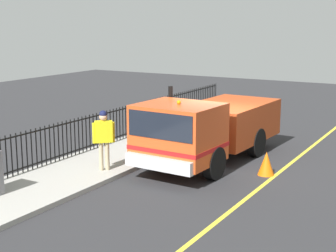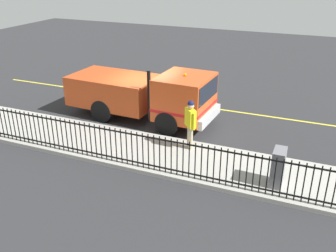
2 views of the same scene
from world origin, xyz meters
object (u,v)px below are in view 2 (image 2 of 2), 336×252
object	(u,v)px
worker_standing	(190,120)
utility_cabinet	(278,167)
work_truck	(149,93)
traffic_cone	(172,98)

from	to	relation	value
worker_standing	utility_cabinet	distance (m)	3.43
work_truck	utility_cabinet	bearing A→B (deg)	62.79
work_truck	traffic_cone	bearing A→B (deg)	177.66
worker_standing	utility_cabinet	xyz separation A→B (m)	(1.23, 3.16, -0.52)
work_truck	utility_cabinet	world-z (taller)	work_truck
work_truck	utility_cabinet	xyz separation A→B (m)	(3.28, 5.70, -0.50)
worker_standing	utility_cabinet	world-z (taller)	worker_standing
utility_cabinet	worker_standing	bearing A→B (deg)	-111.24
work_truck	worker_standing	size ratio (longest dim) A/B	3.57
utility_cabinet	work_truck	bearing A→B (deg)	-119.95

